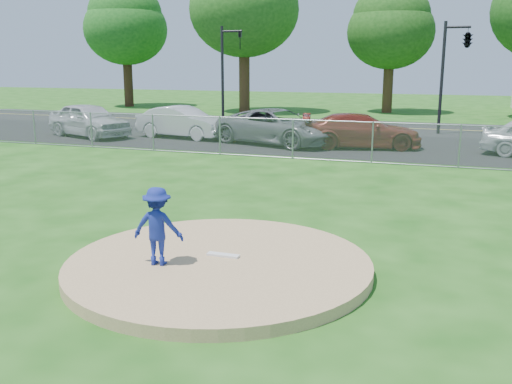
{
  "coord_description": "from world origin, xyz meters",
  "views": [
    {
      "loc": [
        3.77,
        -8.82,
        3.62
      ],
      "look_at": [
        0.0,
        2.0,
        1.0
      ],
      "focal_mm": 40.0,
      "sensor_mm": 36.0,
      "label": 1
    }
  ],
  "objects_px": {
    "traffic_cone": "(231,135)",
    "parked_car_silver": "(89,120)",
    "tree_center": "(391,21)",
    "pitcher": "(158,226)",
    "parked_car_white": "(183,122)",
    "parked_car_gray": "(277,127)",
    "tree_far_left": "(125,18)",
    "parked_car_darkred": "(361,131)",
    "traffic_signal_left": "(226,67)",
    "traffic_signal_center": "(465,41)"
  },
  "relations": [
    {
      "from": "traffic_cone",
      "to": "parked_car_silver",
      "type": "distance_m",
      "value": 7.33
    },
    {
      "from": "tree_center",
      "to": "pitcher",
      "type": "bearing_deg",
      "value": -89.83
    },
    {
      "from": "pitcher",
      "to": "parked_car_white",
      "type": "distance_m",
      "value": 18.43
    },
    {
      "from": "parked_car_gray",
      "to": "tree_center",
      "type": "bearing_deg",
      "value": 10.33
    },
    {
      "from": "tree_far_left",
      "to": "parked_car_darkred",
      "type": "relative_size",
      "value": 2.13
    },
    {
      "from": "tree_center",
      "to": "traffic_cone",
      "type": "height_order",
      "value": "tree_center"
    },
    {
      "from": "traffic_signal_left",
      "to": "pitcher",
      "type": "height_order",
      "value": "traffic_signal_left"
    },
    {
      "from": "parked_car_silver",
      "to": "parked_car_gray",
      "type": "bearing_deg",
      "value": -65.77
    },
    {
      "from": "parked_car_silver",
      "to": "traffic_signal_center",
      "type": "bearing_deg",
      "value": -46.84
    },
    {
      "from": "pitcher",
      "to": "parked_car_gray",
      "type": "bearing_deg",
      "value": -88.29
    },
    {
      "from": "traffic_cone",
      "to": "parked_car_white",
      "type": "distance_m",
      "value": 2.84
    },
    {
      "from": "parked_car_darkred",
      "to": "parked_car_gray",
      "type": "bearing_deg",
      "value": 78.28
    },
    {
      "from": "tree_far_left",
      "to": "pitcher",
      "type": "distance_m",
      "value": 40.1
    },
    {
      "from": "traffic_signal_left",
      "to": "parked_car_darkred",
      "type": "xyz_separation_m",
      "value": [
        8.79,
        -6.33,
        -2.62
      ]
    },
    {
      "from": "traffic_signal_left",
      "to": "parked_car_silver",
      "type": "height_order",
      "value": "traffic_signal_left"
    },
    {
      "from": "traffic_cone",
      "to": "parked_car_darkred",
      "type": "bearing_deg",
      "value": 0.89
    },
    {
      "from": "tree_center",
      "to": "parked_car_white",
      "type": "bearing_deg",
      "value": -113.36
    },
    {
      "from": "traffic_signal_center",
      "to": "traffic_cone",
      "type": "distance_m",
      "value": 12.58
    },
    {
      "from": "tree_center",
      "to": "traffic_cone",
      "type": "relative_size",
      "value": 16.09
    },
    {
      "from": "pitcher",
      "to": "parked_car_darkred",
      "type": "distance_m",
      "value": 16.24
    },
    {
      "from": "traffic_signal_left",
      "to": "parked_car_white",
      "type": "height_order",
      "value": "traffic_signal_left"
    },
    {
      "from": "traffic_signal_center",
      "to": "parked_car_darkred",
      "type": "xyz_separation_m",
      "value": [
        -3.95,
        -6.33,
        -3.87
      ]
    },
    {
      "from": "parked_car_white",
      "to": "parked_car_gray",
      "type": "distance_m",
      "value": 5.05
    },
    {
      "from": "traffic_signal_center",
      "to": "pitcher",
      "type": "height_order",
      "value": "traffic_signal_center"
    },
    {
      "from": "traffic_signal_left",
      "to": "pitcher",
      "type": "relative_size",
      "value": 4.12
    },
    {
      "from": "traffic_signal_center",
      "to": "tree_center",
      "type": "bearing_deg",
      "value": 112.49
    },
    {
      "from": "tree_far_left",
      "to": "parked_car_white",
      "type": "height_order",
      "value": "tree_far_left"
    },
    {
      "from": "pitcher",
      "to": "traffic_cone",
      "type": "xyz_separation_m",
      "value": [
        -5.06,
        16.12,
        -0.56
      ]
    },
    {
      "from": "pitcher",
      "to": "traffic_signal_center",
      "type": "bearing_deg",
      "value": -110.35
    },
    {
      "from": "tree_center",
      "to": "tree_far_left",
      "type": "bearing_deg",
      "value": -177.27
    },
    {
      "from": "tree_center",
      "to": "traffic_cone",
      "type": "bearing_deg",
      "value": -105.06
    },
    {
      "from": "tree_center",
      "to": "parked_car_white",
      "type": "height_order",
      "value": "tree_center"
    },
    {
      "from": "traffic_signal_left",
      "to": "tree_center",
      "type": "bearing_deg",
      "value": 57.1
    },
    {
      "from": "traffic_signal_left",
      "to": "traffic_cone",
      "type": "xyz_separation_m",
      "value": [
        2.81,
        -6.42,
        -3.05
      ]
    },
    {
      "from": "traffic_signal_left",
      "to": "parked_car_white",
      "type": "bearing_deg",
      "value": -89.43
    },
    {
      "from": "traffic_signal_center",
      "to": "parked_car_gray",
      "type": "height_order",
      "value": "traffic_signal_center"
    },
    {
      "from": "parked_car_white",
      "to": "traffic_signal_center",
      "type": "bearing_deg",
      "value": -56.55
    },
    {
      "from": "tree_center",
      "to": "traffic_signal_left",
      "type": "bearing_deg",
      "value": -122.9
    },
    {
      "from": "parked_car_white",
      "to": "tree_center",
      "type": "bearing_deg",
      "value": -14.65
    },
    {
      "from": "tree_center",
      "to": "pitcher",
      "type": "distance_m",
      "value": 34.99
    },
    {
      "from": "pitcher",
      "to": "parked_car_silver",
      "type": "bearing_deg",
      "value": -59.71
    },
    {
      "from": "tree_far_left",
      "to": "traffic_cone",
      "type": "relative_size",
      "value": 17.55
    },
    {
      "from": "traffic_signal_left",
      "to": "parked_car_gray",
      "type": "xyz_separation_m",
      "value": [
        5.07,
        -6.46,
        -2.57
      ]
    },
    {
      "from": "traffic_signal_center",
      "to": "pitcher",
      "type": "relative_size",
      "value": 4.12
    },
    {
      "from": "pitcher",
      "to": "parked_car_darkred",
      "type": "relative_size",
      "value": 0.27
    },
    {
      "from": "parked_car_white",
      "to": "parked_car_darkred",
      "type": "xyz_separation_m",
      "value": [
        8.73,
        -0.48,
        -0.03
      ]
    },
    {
      "from": "traffic_signal_left",
      "to": "parked_car_darkred",
      "type": "bearing_deg",
      "value": -35.76
    },
    {
      "from": "pitcher",
      "to": "parked_car_gray",
      "type": "distance_m",
      "value": 16.32
    },
    {
      "from": "traffic_signal_center",
      "to": "parked_car_white",
      "type": "xyz_separation_m",
      "value": [
        -12.67,
        -5.84,
        -3.84
      ]
    },
    {
      "from": "parked_car_gray",
      "to": "parked_car_white",
      "type": "bearing_deg",
      "value": 101.62
    }
  ]
}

